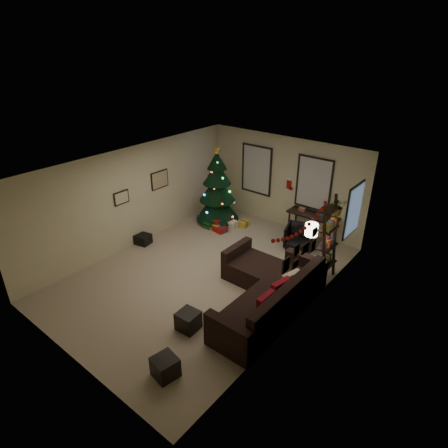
{
  "coord_description": "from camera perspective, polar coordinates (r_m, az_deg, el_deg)",
  "views": [
    {
      "loc": [
        5.19,
        -5.68,
        5.17
      ],
      "look_at": [
        0.1,
        0.6,
        1.15
      ],
      "focal_mm": 30.38,
      "sensor_mm": 36.0,
      "label": 1
    }
  ],
  "objects": [
    {
      "name": "ottoman_near",
      "position": [
        7.66,
        -5.39,
        -14.26
      ],
      "size": [
        0.42,
        0.42,
        0.38
      ],
      "primitive_type": "cube",
      "rotation": [
        0.0,
        0.0,
        0.06
      ],
      "color": "black",
      "rests_on": "floor"
    },
    {
      "name": "storage_bin",
      "position": [
        10.76,
        -12.39,
        -2.15
      ],
      "size": [
        0.59,
        0.46,
        0.27
      ],
      "primitive_type": "cube",
      "rotation": [
        0.0,
        0.0,
        0.2
      ],
      "color": "black",
      "rests_on": "floor"
    },
    {
      "name": "window_back_left",
      "position": [
        11.6,
        4.95,
        8.15
      ],
      "size": [
        1.05,
        0.06,
        1.5
      ],
      "color": "#728CB2",
      "rests_on": "wall_back"
    },
    {
      "name": "wall_front",
      "position": [
        6.81,
        -23.39,
        -10.25
      ],
      "size": [
        5.0,
        0.0,
        5.0
      ],
      "primitive_type": "plane",
      "rotation": [
        -1.57,
        0.0,
        0.0
      ],
      "color": "beige",
      "rests_on": "floor"
    },
    {
      "name": "desk_chair",
      "position": [
        10.41,
        11.16,
        -1.85
      ],
      "size": [
        0.78,
        0.75,
        0.65
      ],
      "primitive_type": "imported",
      "rotation": [
        0.0,
        0.0,
        0.31
      ],
      "color": "black",
      "rests_on": "floor"
    },
    {
      "name": "floor_lamp",
      "position": [
        8.8,
        12.97,
        -1.35
      ],
      "size": [
        0.3,
        0.3,
        1.4
      ],
      "rotation": [
        0.0,
        0.0,
        0.34
      ],
      "color": "black",
      "rests_on": "floor"
    },
    {
      "name": "presents",
      "position": [
        11.46,
        -0.8,
        0.24
      ],
      "size": [
        1.5,
        1.01,
        0.3
      ],
      "rotation": [
        0.0,
        0.0,
        -0.12
      ],
      "color": "silver",
      "rests_on": "floor"
    },
    {
      "name": "stocking_right",
      "position": [
        11.11,
        9.82,
        6.09
      ],
      "size": [
        0.2,
        0.05,
        0.36
      ],
      "color": "#990F0C",
      "rests_on": "wall_back"
    },
    {
      "name": "gallery",
      "position": [
        7.2,
        11.45,
        -4.16
      ],
      "size": [
        0.03,
        1.25,
        0.54
      ],
      "color": "black",
      "rests_on": "wall_right"
    },
    {
      "name": "window_back_right",
      "position": [
        10.72,
        13.38,
        5.96
      ],
      "size": [
        1.05,
        0.06,
        1.5
      ],
      "color": "#728CB2",
      "rests_on": "wall_back"
    },
    {
      "name": "wall_back",
      "position": [
        11.22,
        9.02,
        6.19
      ],
      "size": [
        5.0,
        0.0,
        5.0
      ],
      "primitive_type": "plane",
      "rotation": [
        1.57,
        0.0,
        0.0
      ],
      "color": "beige",
      "rests_on": "floor"
    },
    {
      "name": "wall_left",
      "position": [
        10.3,
        -13.49,
        3.9
      ],
      "size": [
        0.0,
        7.0,
        7.0
      ],
      "primitive_type": "plane",
      "rotation": [
        1.57,
        0.0,
        1.57
      ],
      "color": "beige",
      "rests_on": "floor"
    },
    {
      "name": "sofa",
      "position": [
        8.19,
        6.57,
        -10.26
      ],
      "size": [
        2.11,
        3.05,
        0.92
      ],
      "color": "black",
      "rests_on": "floor"
    },
    {
      "name": "ceiling",
      "position": [
        8.09,
        -3.27,
        8.59
      ],
      "size": [
        7.0,
        7.0,
        0.0
      ],
      "primitive_type": "plane",
      "rotation": [
        3.14,
        0.0,
        0.0
      ],
      "color": "white",
      "rests_on": "floor"
    },
    {
      "name": "stocking_left",
      "position": [
        11.32,
        8.72,
        7.23
      ],
      "size": [
        0.2,
        0.05,
        0.36
      ],
      "color": "#990F0C",
      "rests_on": "wall_back"
    },
    {
      "name": "art_map",
      "position": [
        10.75,
        -9.67,
        6.59
      ],
      "size": [
        0.04,
        0.6,
        0.5
      ],
      "color": "black",
      "rests_on": "wall_left"
    },
    {
      "name": "garland",
      "position": [
        6.94,
        11.56,
        -0.26
      ],
      "size": [
        0.08,
        1.9,
        0.3
      ],
      "primitive_type": null,
      "color": "#A5140C",
      "rests_on": "wall_right"
    },
    {
      "name": "ottoman_far",
      "position": [
        6.87,
        -8.83,
        -20.49
      ],
      "size": [
        0.45,
        0.45,
        0.37
      ],
      "primitive_type": "cube",
      "rotation": [
        0.0,
        0.0,
        -0.18
      ],
      "color": "black",
      "rests_on": "floor"
    },
    {
      "name": "wall_right",
      "position": [
        7.36,
        11.71,
        -5.47
      ],
      "size": [
        0.0,
        7.0,
        7.0
      ],
      "primitive_type": "plane",
      "rotation": [
        1.57,
        0.0,
        -1.57
      ],
      "color": "beige",
      "rests_on": "floor"
    },
    {
      "name": "bookshelf",
      "position": [
        8.93,
        15.44,
        -2.54
      ],
      "size": [
        0.3,
        0.6,
        2.05
      ],
      "color": "black",
      "rests_on": "floor"
    },
    {
      "name": "art_abstract",
      "position": [
        10.03,
        -15.19,
        3.84
      ],
      "size": [
        0.04,
        0.45,
        0.35
      ],
      "color": "black",
      "rests_on": "wall_left"
    },
    {
      "name": "desk",
      "position": [
        10.76,
        13.24,
        1.0
      ],
      "size": [
        1.42,
        0.51,
        0.77
      ],
      "color": "black",
      "rests_on": "floor"
    },
    {
      "name": "floor",
      "position": [
        9.27,
        -2.84,
        -7.49
      ],
      "size": [
        7.0,
        7.0,
        0.0
      ],
      "primitive_type": "plane",
      "color": "tan",
      "rests_on": "ground"
    },
    {
      "name": "window_right_wall",
      "position": [
        9.42,
        19.03,
        1.97
      ],
      "size": [
        0.06,
        0.9,
        1.3
      ],
      "color": "#728CB2",
      "rests_on": "wall_right"
    },
    {
      "name": "pillow_red_b",
      "position": [
        7.7,
        8.54,
        -9.94
      ],
      "size": [
        0.22,
        0.49,
        0.48
      ],
      "primitive_type": "cube",
      "rotation": [
        0.0,
        0.0,
        -0.19
      ],
      "color": "maroon",
      "rests_on": "sofa"
    },
    {
      "name": "potted_plant",
      "position": [
        8.82,
        16.86,
        2.94
      ],
      "size": [
        0.61,
        0.59,
        0.52
      ],
      "primitive_type": "imported",
      "rotation": [
        0.0,
        0.0,
        0.58
      ],
      "color": "#4C4C4C",
      "rests_on": "bookshelf"
    },
    {
      "name": "pillow_cream",
      "position": [
        8.01,
        10.07,
        -8.6
      ],
      "size": [
        0.24,
        0.47,
        0.45
      ],
      "primitive_type": "cube",
      "rotation": [
        0.0,
        0.0,
        -0.25
      ],
      "color": "beige",
      "rests_on": "sofa"
    },
    {
      "name": "christmas_tree",
      "position": [
        11.37,
        -1.02,
        4.95
      ],
      "size": [
        1.31,
        1.31,
        2.43
      ],
      "rotation": [
        0.0,
        0.0,
        0.27
      ],
      "color": "black",
      "rests_on": "floor"
    },
    {
      "name": "pillow_red_a",
      "position": [
        7.33,
        6.29,
        -11.95
      ],
      "size": [
        0.13,
        0.46,
        0.45
      ],
      "primitive_type": "cube",
      "rotation": [
        0.0,
        0.0,
        -0.02
      ],
      "color": "maroon",
      "rests_on": "sofa"
    }
  ]
}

